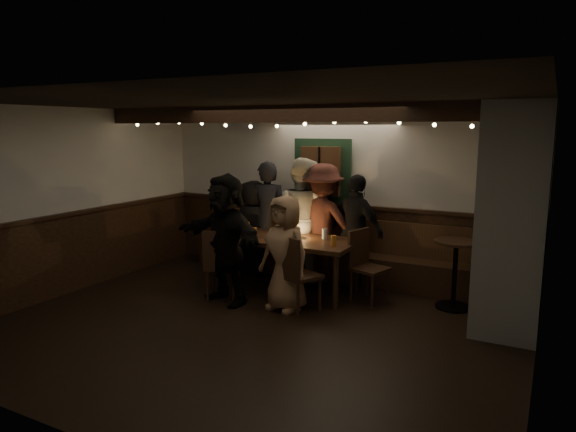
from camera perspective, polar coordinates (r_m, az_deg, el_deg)
The scene contains 13 objects.
room at distance 6.74m, azimuth 10.12°, elevation -0.98°, with size 6.02×5.01×2.62m.
dining_table at distance 7.34m, azimuth -0.75°, elevation -2.87°, with size 2.16×0.93×0.94m.
chair_near_left at distance 6.97m, azimuth -7.42°, elevation -4.96°, with size 0.58×0.58×0.98m.
chair_near_right at distance 6.48m, azimuth 0.69°, elevation -5.96°, with size 0.59×0.59×0.99m.
chair_end at distance 7.04m, azimuth 8.49°, elevation -4.94°, with size 0.54×0.54×0.96m.
high_top at distance 6.96m, azimuth 18.09°, elevation -5.27°, with size 0.56×0.56×0.90m.
person_a at distance 8.30m, azimuth -3.92°, elevation -1.16°, with size 0.73×0.47×1.49m, color black.
person_b at distance 8.15m, azimuth -2.31°, elevation -0.21°, with size 0.66×0.43×1.81m, color black.
person_c at distance 7.87m, azimuth 1.57°, elevation -0.32°, with size 0.91×0.71×1.87m, color beige.
person_d at distance 7.76m, azimuth 3.92°, elevation -0.78°, with size 1.16×0.67×1.79m, color #411F19.
person_e at distance 7.57m, azimuth 7.60°, elevation -1.65°, with size 0.97×0.40×1.65m, color black.
person_f at distance 6.85m, azimuth -6.94°, elevation -2.50°, with size 1.61×0.51×1.73m, color black.
person_g at distance 6.53m, azimuth -0.34°, elevation -4.15°, with size 0.73×0.47×1.49m, color #A07654.
Camera 1 is at (3.05, -4.90, 2.31)m, focal length 32.00 mm.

